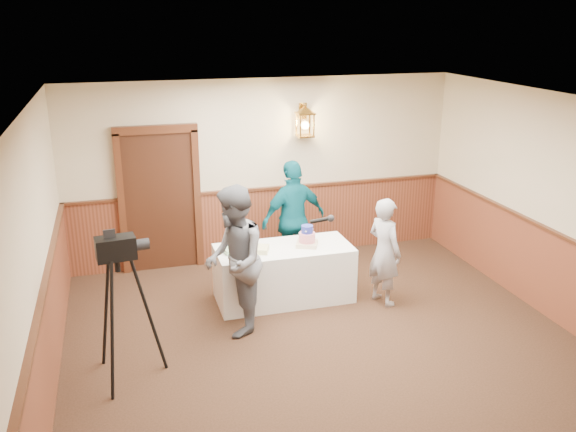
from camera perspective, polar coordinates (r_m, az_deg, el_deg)
name	(u,v)px	position (r m, az deg, el deg)	size (l,w,h in m)	color
ground	(343,372)	(6.84, 5.20, -14.29)	(7.00, 7.00, 0.00)	black
room_shell	(327,227)	(6.54, 3.71, -0.99)	(6.02, 7.02, 2.81)	beige
display_table	(284,273)	(8.22, -0.39, -5.37)	(1.80, 0.80, 0.75)	white
tiered_cake	(307,238)	(8.10, 1.79, -2.05)	(0.36, 0.36, 0.28)	beige
sheet_cake_yellow	(256,249)	(7.93, -3.02, -3.11)	(0.32, 0.25, 0.07)	#CFC77C
sheet_cake_green	(234,249)	(7.95, -5.10, -3.12)	(0.28, 0.22, 0.06)	#94D195
interviewer	(234,261)	(7.25, -5.04, -4.21)	(1.54, 0.98, 1.82)	#5A5C64
baker	(384,252)	(8.09, 9.01, -3.30)	(0.53, 0.35, 1.46)	#9D9BA2
assistant_p	(294,219)	(8.80, 0.53, -0.29)	(1.02, 0.42, 1.73)	#0A5361
tv_camera_rig	(122,316)	(6.61, -15.24, -9.05)	(0.62, 0.58, 1.59)	black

